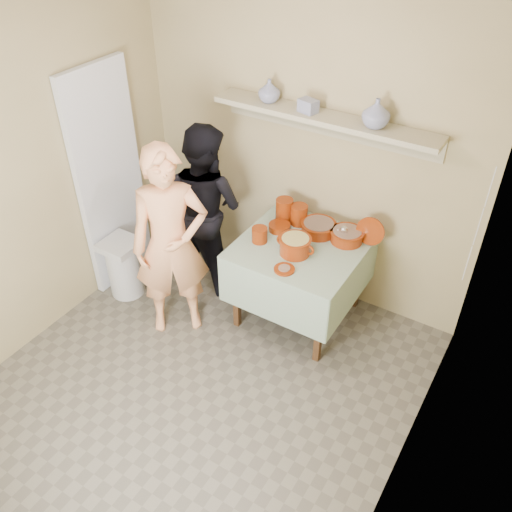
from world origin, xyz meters
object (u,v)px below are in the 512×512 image
Objects in this scene: person_helper at (205,207)px; trash_bin at (124,267)px; person_cook at (171,245)px; cazuela_rice at (295,244)px; serving_table at (301,257)px.

person_helper is 0.92m from trash_bin.
person_cook is 0.67m from person_helper.
person_cook is 1.07× the size of person_helper.
cazuela_rice is (0.98, -0.16, 0.07)m from person_helper.
person_helper is (-0.15, 0.65, -0.05)m from person_cook.
serving_table is 1.62m from trash_bin.
cazuela_rice is at bearing 175.79° from person_helper.
person_helper is at bearing 48.44° from trash_bin.
serving_table is 2.95× the size of cazuela_rice.
serving_table is at bearing 93.59° from cazuela_rice.
person_helper is 4.71× the size of cazuela_rice.
person_helper is 1.00m from cazuela_rice.
serving_table is at bearing 20.24° from trash_bin.
serving_table is (0.83, 0.62, -0.19)m from person_cook.
person_helper is 0.98m from serving_table.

